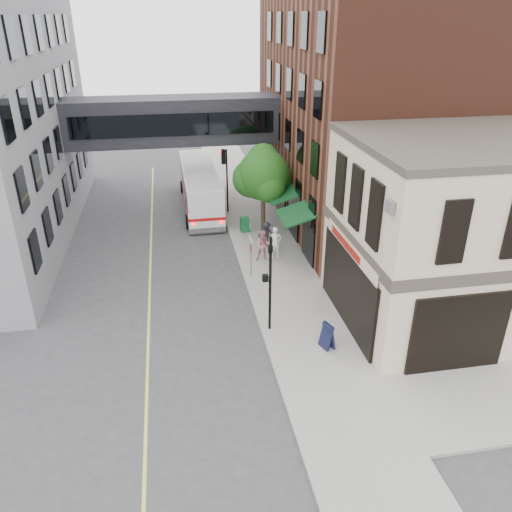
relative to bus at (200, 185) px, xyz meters
name	(u,v)px	position (x,y,z in m)	size (l,w,h in m)	color
ground	(270,359)	(1.40, -18.75, -1.64)	(120.00, 120.00, 0.00)	#38383A
sidewalk_main	(257,227)	(3.40, -4.75, -1.56)	(4.00, 60.00, 0.15)	gray
corner_building	(460,232)	(10.37, -16.75, 2.57)	(10.19, 8.12, 8.45)	#C6B797
brick_building	(375,115)	(11.38, -3.75, 5.35)	(13.76, 18.00, 14.00)	#4A2317
skyway_bridge	(173,120)	(-1.60, -0.75, 4.86)	(14.00, 3.18, 3.00)	black
traffic_signal_near	(270,273)	(1.77, -16.75, 1.34)	(0.44, 0.22, 4.60)	black
traffic_signal_far	(225,168)	(1.66, -1.75, 1.70)	(0.53, 0.28, 4.50)	black
street_sign_pole	(251,247)	(1.79, -11.75, 0.29)	(0.08, 0.75, 3.00)	gray
street_tree	(263,174)	(3.59, -5.53, 2.27)	(3.80, 3.20, 5.60)	#382619
lane_marking	(150,262)	(-3.60, -8.75, -1.63)	(0.12, 40.00, 0.01)	#D8CC4C
bus	(200,185)	(0.00, 0.00, 0.00)	(2.68, 10.88, 2.92)	white
pedestrian_a	(276,243)	(3.59, -9.67, -0.56)	(0.68, 0.45, 1.86)	white
pedestrian_b	(264,246)	(2.84, -9.89, -0.58)	(0.88, 0.69, 1.81)	tan
pedestrian_c	(266,234)	(3.36, -7.97, -0.71)	(1.01, 0.58, 1.56)	black
newspaper_box	(245,224)	(2.42, -5.55, -0.99)	(0.50, 0.45, 1.00)	#155D2D
sandwich_board	(327,336)	(3.91, -18.56, -0.92)	(0.41, 0.64, 1.15)	black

